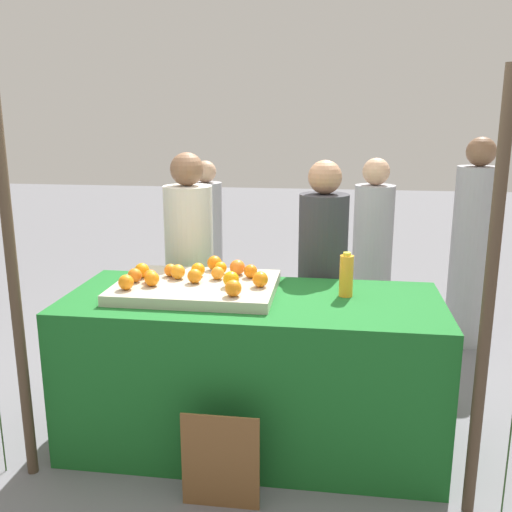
# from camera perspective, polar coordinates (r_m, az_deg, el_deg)

# --- Properties ---
(ground_plane) EXTENTS (24.00, 24.00, 0.00)m
(ground_plane) POSITION_cam_1_polar(r_m,az_deg,el_deg) (3.58, -0.35, -17.75)
(ground_plane) COLOR slate
(stall_counter) EXTENTS (2.10, 0.87, 0.89)m
(stall_counter) POSITION_cam_1_polar(r_m,az_deg,el_deg) (3.37, -0.36, -11.31)
(stall_counter) COLOR #196023
(stall_counter) RESTS_ON ground_plane
(orange_tray) EXTENTS (0.90, 0.66, 0.06)m
(orange_tray) POSITION_cam_1_polar(r_m,az_deg,el_deg) (3.30, -5.94, -3.09)
(orange_tray) COLOR #B2AD99
(orange_tray) RESTS_ON stall_counter
(orange_0) EXTENTS (0.09, 0.09, 0.09)m
(orange_0) POSITION_cam_1_polar(r_m,az_deg,el_deg) (3.01, -2.27, -3.21)
(orange_0) COLOR orange
(orange_0) RESTS_ON orange_tray
(orange_1) EXTENTS (0.08, 0.08, 0.08)m
(orange_1) POSITION_cam_1_polar(r_m,az_deg,el_deg) (3.35, -0.54, -1.53)
(orange_1) COLOR orange
(orange_1) RESTS_ON orange_tray
(orange_2) EXTENTS (0.08, 0.08, 0.08)m
(orange_2) POSITION_cam_1_polar(r_m,az_deg,el_deg) (3.33, -11.97, -1.90)
(orange_2) COLOR orange
(orange_2) RESTS_ON orange_tray
(orange_3) EXTENTS (0.09, 0.09, 0.09)m
(orange_3) POSITION_cam_1_polar(r_m,az_deg,el_deg) (3.36, -7.78, -1.56)
(orange_3) COLOR orange
(orange_3) RESTS_ON orange_tray
(orange_4) EXTENTS (0.08, 0.08, 0.08)m
(orange_4) POSITION_cam_1_polar(r_m,az_deg,el_deg) (3.33, -3.83, -1.70)
(orange_4) COLOR orange
(orange_4) RESTS_ON orange_tray
(orange_5) EXTENTS (0.08, 0.08, 0.08)m
(orange_5) POSITION_cam_1_polar(r_m,az_deg,el_deg) (3.40, -5.79, -1.36)
(orange_5) COLOR orange
(orange_5) RESTS_ON orange_tray
(orange_6) EXTENTS (0.09, 0.09, 0.09)m
(orange_6) POSITION_cam_1_polar(r_m,az_deg,el_deg) (3.52, -4.15, -0.70)
(orange_6) COLOR orange
(orange_6) RESTS_ON orange_tray
(orange_7) EXTENTS (0.09, 0.09, 0.09)m
(orange_7) POSITION_cam_1_polar(r_m,az_deg,el_deg) (3.17, -2.50, -2.33)
(orange_7) COLOR orange
(orange_7) RESTS_ON orange_tray
(orange_8) EXTENTS (0.08, 0.08, 0.08)m
(orange_8) POSITION_cam_1_polar(r_m,az_deg,el_deg) (3.20, -12.79, -2.56)
(orange_8) COLOR orange
(orange_8) RESTS_ON orange_tray
(orange_9) EXTENTS (0.08, 0.08, 0.08)m
(orange_9) POSITION_cam_1_polar(r_m,az_deg,el_deg) (3.24, -10.32, -2.24)
(orange_9) COLOR orange
(orange_9) RESTS_ON orange_tray
(orange_10) EXTENTS (0.09, 0.09, 0.09)m
(orange_10) POSITION_cam_1_polar(r_m,az_deg,el_deg) (3.41, -1.86, -1.13)
(orange_10) COLOR orange
(orange_10) RESTS_ON orange_tray
(orange_11) EXTENTS (0.09, 0.09, 0.09)m
(orange_11) POSITION_cam_1_polar(r_m,az_deg,el_deg) (3.42, -11.27, -1.41)
(orange_11) COLOR orange
(orange_11) RESTS_ON orange_tray
(orange_12) EXTENTS (0.07, 0.07, 0.07)m
(orange_12) POSITION_cam_1_polar(r_m,az_deg,el_deg) (3.42, -8.49, -1.39)
(orange_12) COLOR orange
(orange_12) RESTS_ON orange_tray
(orange_13) EXTENTS (0.09, 0.09, 0.09)m
(orange_13) POSITION_cam_1_polar(r_m,az_deg,el_deg) (3.17, 0.42, -2.33)
(orange_13) COLOR orange
(orange_13) RESTS_ON orange_tray
(orange_14) EXTENTS (0.08, 0.08, 0.08)m
(orange_14) POSITION_cam_1_polar(r_m,az_deg,el_deg) (3.26, -6.12, -2.00)
(orange_14) COLOR orange
(orange_14) RESTS_ON orange_tray
(orange_15) EXTENTS (0.07, 0.07, 0.07)m
(orange_15) POSITION_cam_1_polar(r_m,az_deg,el_deg) (3.44, -3.54, -1.19)
(orange_15) COLOR orange
(orange_15) RESTS_ON orange_tray
(orange_16) EXTENTS (0.07, 0.07, 0.07)m
(orange_16) POSITION_cam_1_polar(r_m,az_deg,el_deg) (3.32, -10.43, -1.97)
(orange_16) COLOR orange
(orange_16) RESTS_ON orange_tray
(juice_bottle) EXTENTS (0.08, 0.08, 0.25)m
(juice_bottle) POSITION_cam_1_polar(r_m,az_deg,el_deg) (3.23, 8.97, -1.92)
(juice_bottle) COLOR orange
(juice_bottle) RESTS_ON stall_counter
(chalkboard_sign) EXTENTS (0.38, 0.03, 0.50)m
(chalkboard_sign) POSITION_cam_1_polar(r_m,az_deg,el_deg) (2.95, -3.53, -19.77)
(chalkboard_sign) COLOR brown
(chalkboard_sign) RESTS_ON ground_plane
(vendor_left) EXTENTS (0.33, 0.33, 1.64)m
(vendor_left) POSITION_cam_1_polar(r_m,az_deg,el_deg) (3.99, -6.58, -2.42)
(vendor_left) COLOR beige
(vendor_left) RESTS_ON ground_plane
(vendor_right) EXTENTS (0.32, 0.32, 1.60)m
(vendor_right) POSITION_cam_1_polar(r_m,az_deg,el_deg) (3.84, 6.55, -3.37)
(vendor_right) COLOR #333338
(vendor_right) RESTS_ON ground_plane
(crowd_person_0) EXTENTS (0.31, 0.31, 1.56)m
(crowd_person_0) POSITION_cam_1_polar(r_m,az_deg,el_deg) (4.67, 11.42, -0.68)
(crowd_person_0) COLOR #99999E
(crowd_person_0) RESTS_ON ground_plane
(crowd_person_1) EXTENTS (0.34, 0.34, 1.71)m
(crowd_person_1) POSITION_cam_1_polar(r_m,az_deg,el_deg) (5.00, 20.68, 0.50)
(crowd_person_1) COLOR #99999E
(crowd_person_1) RESTS_ON ground_plane
(crowd_person_2) EXTENTS (0.30, 0.30, 1.47)m
(crowd_person_2) POSITION_cam_1_polar(r_m,az_deg,el_deg) (5.40, -4.90, 1.07)
(crowd_person_2) COLOR #99999E
(crowd_person_2) RESTS_ON ground_plane
(canopy_post_left) EXTENTS (0.06, 0.06, 2.08)m
(canopy_post_left) POSITION_cam_1_polar(r_m,az_deg,el_deg) (3.10, -22.91, -2.89)
(canopy_post_left) COLOR #473828
(canopy_post_left) RESTS_ON ground_plane
(canopy_post_right) EXTENTS (0.06, 0.06, 2.08)m
(canopy_post_right) POSITION_cam_1_polar(r_m,az_deg,el_deg) (2.76, 22.04, -4.80)
(canopy_post_right) COLOR #473828
(canopy_post_right) RESTS_ON ground_plane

